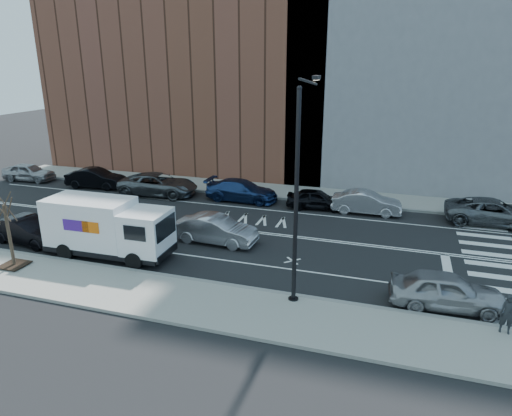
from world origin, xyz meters
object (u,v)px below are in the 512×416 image
Objects in this scene: far_parked_b at (96,178)px; pedestrian at (508,314)px; fedex_van at (107,227)px; far_parked_a at (29,172)px; near_parked_front at (447,291)px; driving_sedan at (216,229)px.

pedestrian is (27.58, -13.04, 0.15)m from far_parked_b.
far_parked_a is (-15.80, 11.34, -0.87)m from fedex_van.
near_parked_front reaches higher than far_parked_b.
driving_sedan is 14.88m from pedestrian.
driving_sedan reaches higher than far_parked_b.
far_parked_b is at bearing 161.63° from pedestrian.
fedex_van is at bearing -146.44° from far_parked_b.
driving_sedan is 12.49m from near_parked_front.
fedex_van reaches higher than pedestrian.
far_parked_b is 1.00× the size of driving_sedan.
near_parked_front is at bearing -119.37° from far_parked_b.
near_parked_front is (11.92, -3.70, 0.00)m from driving_sedan.
far_parked_a is at bearing 166.00° from pedestrian.
far_parked_a is at bearing 143.24° from fedex_van.
pedestrian reaches higher than driving_sedan.
pedestrian is (18.58, -1.82, -0.68)m from fedex_van.
driving_sedan is at bearing -115.82° from far_parked_a.
fedex_van is 14.41m from far_parked_b.
fedex_van is 19.47m from far_parked_a.
far_parked_a is 36.82m from pedestrian.
near_parked_front is 2.95× the size of pedestrian.
near_parked_front is (16.58, -0.28, -0.83)m from fedex_van.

